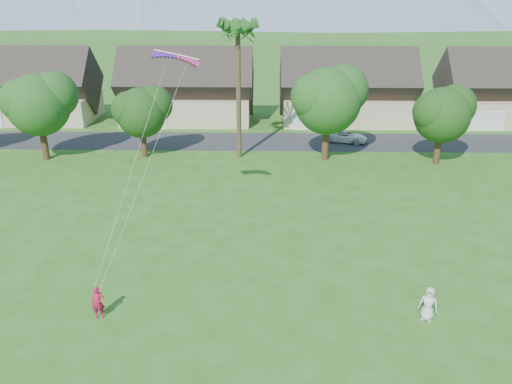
{
  "coord_description": "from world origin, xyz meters",
  "views": [
    {
      "loc": [
        0.61,
        -16.55,
        14.33
      ],
      "look_at": [
        0.0,
        10.0,
        3.8
      ],
      "focal_mm": 35.0,
      "sensor_mm": 36.0,
      "label": 1
    }
  ],
  "objects_px": {
    "parked_car": "(345,136)",
    "parafoil_kite": "(176,56)",
    "watcher": "(428,304)",
    "kite_flyer": "(98,303)"
  },
  "relations": [
    {
      "from": "parked_car",
      "to": "watcher",
      "type": "bearing_deg",
      "value": -162.12
    },
    {
      "from": "kite_flyer",
      "to": "watcher",
      "type": "relative_size",
      "value": 0.96
    },
    {
      "from": "watcher",
      "to": "parafoil_kite",
      "type": "bearing_deg",
      "value": 169.9
    },
    {
      "from": "watcher",
      "to": "parked_car",
      "type": "bearing_deg",
      "value": 114.48
    },
    {
      "from": "watcher",
      "to": "parked_car",
      "type": "xyz_separation_m",
      "value": [
        0.54,
        30.62,
        -0.25
      ]
    },
    {
      "from": "watcher",
      "to": "parked_car",
      "type": "distance_m",
      "value": 30.63
    },
    {
      "from": "parked_car",
      "to": "parafoil_kite",
      "type": "distance_m",
      "value": 27.34
    },
    {
      "from": "watcher",
      "to": "parked_car",
      "type": "height_order",
      "value": "watcher"
    },
    {
      "from": "kite_flyer",
      "to": "parked_car",
      "type": "bearing_deg",
      "value": 49.9
    },
    {
      "from": "parked_car",
      "to": "parafoil_kite",
      "type": "height_order",
      "value": "parafoil_kite"
    }
  ]
}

